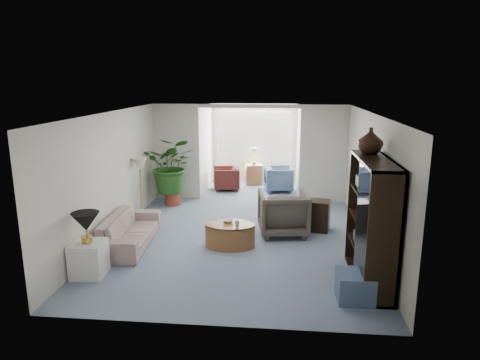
# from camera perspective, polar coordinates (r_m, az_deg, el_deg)

# --- Properties ---
(floor) EXTENTS (6.00, 6.00, 0.00)m
(floor) POSITION_cam_1_polar(r_m,az_deg,el_deg) (8.56, -0.39, -8.11)
(floor) COLOR gray
(floor) RESTS_ON ground
(sunroom_floor) EXTENTS (2.60, 2.60, 0.00)m
(sunroom_floor) POSITION_cam_1_polar(r_m,az_deg,el_deg) (12.46, 1.55, -1.28)
(sunroom_floor) COLOR gray
(sunroom_floor) RESTS_ON ground
(back_pier_left) EXTENTS (1.20, 0.12, 2.50)m
(back_pier_left) POSITION_cam_1_polar(r_m,az_deg,el_deg) (11.42, -8.38, 3.67)
(back_pier_left) COLOR silver
(back_pier_left) RESTS_ON ground
(back_pier_right) EXTENTS (1.20, 0.12, 2.50)m
(back_pier_right) POSITION_cam_1_polar(r_m,az_deg,el_deg) (11.14, 11.00, 3.33)
(back_pier_right) COLOR silver
(back_pier_right) RESTS_ON ground
(back_header) EXTENTS (2.60, 0.12, 0.10)m
(back_header) POSITION_cam_1_polar(r_m,az_deg,el_deg) (10.99, 1.22, 9.74)
(back_header) COLOR silver
(back_header) RESTS_ON back_pier_left
(window_pane) EXTENTS (2.20, 0.02, 1.50)m
(window_pane) POSITION_cam_1_polar(r_m,az_deg,el_deg) (13.25, 1.91, 5.76)
(window_pane) COLOR white
(window_blinds) EXTENTS (2.20, 0.02, 1.50)m
(window_blinds) POSITION_cam_1_polar(r_m,az_deg,el_deg) (13.22, 1.90, 5.74)
(window_blinds) COLOR white
(framed_picture) EXTENTS (0.04, 0.50, 0.40)m
(framed_picture) POSITION_cam_1_polar(r_m,az_deg,el_deg) (8.13, 17.06, 2.62)
(framed_picture) COLOR #BFAE99
(sofa) EXTENTS (0.90, 2.05, 0.59)m
(sofa) POSITION_cam_1_polar(r_m,az_deg,el_deg) (8.56, -14.40, -6.46)
(sofa) COLOR #B5A799
(sofa) RESTS_ON ground
(end_table) EXTENTS (0.54, 0.54, 0.56)m
(end_table) POSITION_cam_1_polar(r_m,az_deg,el_deg) (7.47, -19.38, -9.82)
(end_table) COLOR white
(end_table) RESTS_ON ground
(table_lamp) EXTENTS (0.44, 0.44, 0.30)m
(table_lamp) POSITION_cam_1_polar(r_m,az_deg,el_deg) (7.26, -19.75, -5.22)
(table_lamp) COLOR black
(table_lamp) RESTS_ON end_table
(floor_lamp) EXTENTS (0.36, 0.36, 0.28)m
(floor_lamp) POSITION_cam_1_polar(r_m,az_deg,el_deg) (9.93, -13.17, 2.05)
(floor_lamp) COLOR beige
(floor_lamp) RESTS_ON ground
(coffee_table) EXTENTS (1.02, 1.02, 0.45)m
(coffee_table) POSITION_cam_1_polar(r_m,az_deg,el_deg) (8.24, -1.35, -7.29)
(coffee_table) COLOR #976036
(coffee_table) RESTS_ON ground
(coffee_bowl) EXTENTS (0.24, 0.24, 0.06)m
(coffee_bowl) POSITION_cam_1_polar(r_m,az_deg,el_deg) (8.26, -1.62, -5.40)
(coffee_bowl) COLOR white
(coffee_bowl) RESTS_ON coffee_table
(coffee_cup) EXTENTS (0.11, 0.11, 0.09)m
(coffee_cup) POSITION_cam_1_polar(r_m,az_deg,el_deg) (8.04, -0.37, -5.77)
(coffee_cup) COLOR beige
(coffee_cup) RESTS_ON coffee_table
(wingback_chair) EXTENTS (1.09, 1.11, 0.89)m
(wingback_chair) POSITION_cam_1_polar(r_m,az_deg,el_deg) (8.87, 5.71, -4.35)
(wingback_chair) COLOR #5E574A
(wingback_chair) RESTS_ON ground
(side_table_dark) EXTENTS (0.61, 0.53, 0.64)m
(side_table_dark) POSITION_cam_1_polar(r_m,az_deg,el_deg) (9.22, 10.06, -4.61)
(side_table_dark) COLOR black
(side_table_dark) RESTS_ON ground
(entertainment_cabinet) EXTENTS (0.47, 1.76, 1.95)m
(entertainment_cabinet) POSITION_cam_1_polar(r_m,az_deg,el_deg) (6.93, 17.01, -5.32)
(entertainment_cabinet) COLOR black
(entertainment_cabinet) RESTS_ON ground
(cabinet_urn) EXTENTS (0.40, 0.40, 0.42)m
(cabinet_urn) POSITION_cam_1_polar(r_m,az_deg,el_deg) (7.15, 16.88, 5.01)
(cabinet_urn) COLOR black
(cabinet_urn) RESTS_ON entertainment_cabinet
(ottoman) EXTENTS (0.52, 0.52, 0.41)m
(ottoman) POSITION_cam_1_polar(r_m,az_deg,el_deg) (6.59, 14.95, -13.44)
(ottoman) COLOR slate
(ottoman) RESTS_ON ground
(plant_pot) EXTENTS (0.40, 0.40, 0.32)m
(plant_pot) POSITION_cam_1_polar(r_m,az_deg,el_deg) (11.07, -8.90, -2.43)
(plant_pot) COLOR brown
(plant_pot) RESTS_ON ground
(house_plant) EXTENTS (1.27, 1.10, 1.41)m
(house_plant) POSITION_cam_1_polar(r_m,az_deg,el_deg) (10.88, -9.06, 1.96)
(house_plant) COLOR #23511C
(house_plant) RESTS_ON plant_pot
(sunroom_chair_blue) EXTENTS (0.89, 0.87, 0.70)m
(sunroom_chair_blue) POSITION_cam_1_polar(r_m,az_deg,el_deg) (12.27, 5.13, 0.14)
(sunroom_chair_blue) COLOR slate
(sunroom_chair_blue) RESTS_ON ground
(sunroom_chair_maroon) EXTENTS (0.84, 0.82, 0.67)m
(sunroom_chair_maroon) POSITION_cam_1_polar(r_m,az_deg,el_deg) (12.37, -1.83, 0.21)
(sunroom_chair_maroon) COLOR maroon
(sunroom_chair_maroon) RESTS_ON ground
(sunroom_table) EXTENTS (0.55, 0.46, 0.60)m
(sunroom_table) POSITION_cam_1_polar(r_m,az_deg,el_deg) (13.04, 1.86, 0.74)
(sunroom_table) COLOR #976036
(sunroom_table) RESTS_ON ground
(shelf_clutter) EXTENTS (0.30, 0.90, 1.06)m
(shelf_clutter) POSITION_cam_1_polar(r_m,az_deg,el_deg) (6.92, 16.63, -3.04)
(shelf_clutter) COLOR #2B2721
(shelf_clutter) RESTS_ON entertainment_cabinet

